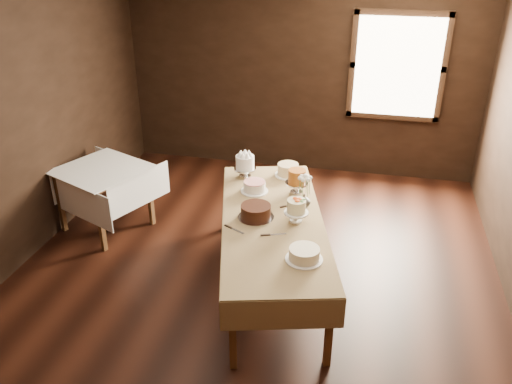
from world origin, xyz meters
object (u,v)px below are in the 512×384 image
at_px(cake_caramel, 297,183).
at_px(side_table, 102,176).
at_px(cake_cream, 304,255).
at_px(cake_server_c, 268,206).
at_px(cake_server_e, 238,231).
at_px(flower_vase, 304,201).
at_px(cake_server_a, 278,234).
at_px(display_table, 272,224).
at_px(cake_meringue, 245,167).
at_px(cake_chocolate, 256,212).
at_px(cake_flowers, 296,212).
at_px(cake_server_d, 295,204).
at_px(cake_speckled, 288,170).
at_px(cake_lattice, 254,187).

bearing_deg(cake_caramel, side_table, 178.16).
bearing_deg(cake_cream, cake_server_c, 119.46).
xyz_separation_m(cake_server_e, flower_vase, (0.52, 0.61, 0.06)).
bearing_deg(cake_server_a, cake_caramel, 66.23).
distance_m(display_table, side_table, 2.25).
bearing_deg(flower_vase, cake_caramel, 112.71).
height_order(display_table, side_table, side_table).
distance_m(cake_meringue, flower_vase, 0.93).
distance_m(cake_caramel, flower_vase, 0.32).
bearing_deg(side_table, cake_meringue, 6.67).
distance_m(cake_caramel, cake_server_c, 0.44).
distance_m(side_table, cake_server_e, 2.12).
xyz_separation_m(cake_chocolate, cake_server_a, (0.27, -0.25, -0.06)).
xyz_separation_m(display_table, cake_flowers, (0.23, -0.00, 0.16)).
height_order(cake_server_a, cake_server_d, same).
height_order(cake_cream, cake_server_d, cake_cream).
relative_size(display_table, side_table, 2.17).
bearing_deg(cake_meringue, cake_caramel, -23.24).
relative_size(display_table, cake_server_c, 10.91).
height_order(cake_speckled, flower_vase, cake_speckled).
xyz_separation_m(display_table, cake_server_c, (-0.09, 0.23, 0.06)).
bearing_deg(display_table, cake_meringue, 119.51).
xyz_separation_m(cake_speckled, cake_server_d, (0.19, -0.68, -0.06)).
relative_size(side_table, flower_vase, 8.79).
bearing_deg(display_table, cake_server_e, -131.22).
bearing_deg(cake_flowers, cake_server_c, 143.29).
relative_size(display_table, cake_meringue, 9.00).
distance_m(cake_caramel, cake_chocolate, 0.69).
distance_m(cake_lattice, cake_flowers, 0.75).
bearing_deg(cake_server_e, cake_flowers, 58.85).
bearing_deg(cake_lattice, cake_caramel, 8.84).
bearing_deg(cake_cream, cake_meringue, 120.69).
bearing_deg(cake_server_c, cake_meringue, 10.58).
height_order(cake_server_a, cake_server_c, same).
distance_m(cake_caramel, cake_server_a, 0.88).
bearing_deg(cake_meringue, cake_server_d, -39.34).
bearing_deg(cake_chocolate, cake_server_a, -43.24).
xyz_separation_m(cake_meringue, cake_server_d, (0.65, -0.53, -0.12)).
bearing_deg(side_table, cake_lattice, -4.38).
height_order(cake_caramel, cake_server_a, cake_caramel).
bearing_deg(cake_server_c, cake_chocolate, 143.32).
relative_size(cake_cream, cake_server_e, 1.38).
distance_m(cake_cream, cake_server_a, 0.46).
distance_m(cake_chocolate, cake_server_e, 0.31).
relative_size(side_table, cake_cream, 3.64).
height_order(cake_caramel, flower_vase, cake_caramel).
height_order(display_table, cake_lattice, cake_lattice).
bearing_deg(cake_server_d, side_table, 135.24).
xyz_separation_m(cake_speckled, cake_flowers, (0.25, -1.00, 0.04)).
bearing_deg(cake_server_d, cake_caramel, 59.40).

